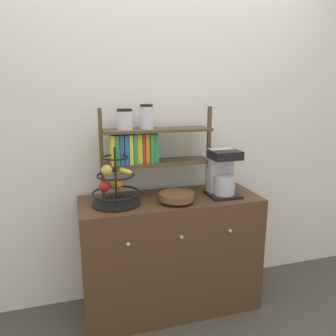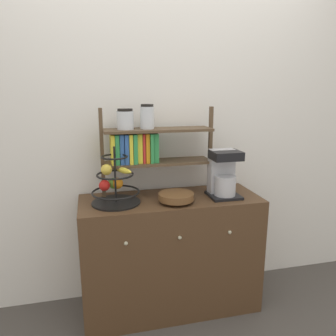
{
  "view_description": "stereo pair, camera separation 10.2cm",
  "coord_description": "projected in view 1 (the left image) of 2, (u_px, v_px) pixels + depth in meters",
  "views": [
    {
      "loc": [
        -0.61,
        -1.78,
        1.53
      ],
      "look_at": [
        -0.02,
        0.23,
        1.03
      ],
      "focal_mm": 35.0,
      "sensor_mm": 36.0,
      "label": 1
    },
    {
      "loc": [
        -0.51,
        -1.81,
        1.53
      ],
      "look_at": [
        -0.02,
        0.23,
        1.03
      ],
      "focal_mm": 35.0,
      "sensor_mm": 36.0,
      "label": 2
    }
  ],
  "objects": [
    {
      "name": "sideboard",
      "position": [
        170.0,
        253.0,
        2.3
      ],
      "size": [
        1.21,
        0.48,
        0.82
      ],
      "color": "#4C331E",
      "rests_on": "ground_plane"
    },
    {
      "name": "wall_back",
      "position": [
        160.0,
        123.0,
        2.35
      ],
      "size": [
        7.0,
        0.05,
        2.6
      ],
      "primitive_type": "cube",
      "color": "silver",
      "rests_on": "ground_plane"
    },
    {
      "name": "coffee_maker",
      "position": [
        222.0,
        173.0,
        2.23
      ],
      "size": [
        0.2,
        0.21,
        0.32
      ],
      "color": "black",
      "rests_on": "sideboard"
    },
    {
      "name": "ground_plane",
      "position": [
        180.0,
        325.0,
        2.18
      ],
      "size": [
        12.0,
        12.0,
        0.0
      ],
      "primitive_type": "plane",
      "color": "#47423D"
    },
    {
      "name": "fruit_stand",
      "position": [
        115.0,
        186.0,
        2.08
      ],
      "size": [
        0.31,
        0.31,
        0.37
      ],
      "color": "black",
      "rests_on": "sideboard"
    },
    {
      "name": "wooden_bowl",
      "position": [
        177.0,
        197.0,
        2.12
      ],
      "size": [
        0.23,
        0.23,
        0.06
      ],
      "color": "brown",
      "rests_on": "sideboard"
    },
    {
      "name": "shelf_hutch",
      "position": [
        142.0,
        143.0,
        2.17
      ],
      "size": [
        0.77,
        0.2,
        0.62
      ],
      "color": "brown",
      "rests_on": "sideboard"
    }
  ]
}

